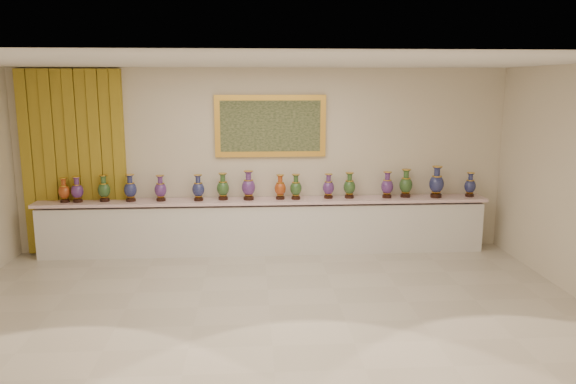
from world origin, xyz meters
name	(u,v)px	position (x,y,z in m)	size (l,w,h in m)	color
ground	(269,305)	(0.00, 0.00, 0.00)	(8.00, 8.00, 0.00)	beige
room	(106,157)	(-2.53, 2.44, 1.59)	(8.00, 8.00, 8.00)	beige
counter	(264,227)	(0.00, 2.27, 0.44)	(7.28, 0.48, 0.90)	white
vase_0	(64,191)	(-3.15, 2.24, 1.08)	(0.20, 0.20, 0.39)	black
vase_1	(77,191)	(-2.95, 2.24, 1.08)	(0.23, 0.23, 0.41)	black
vase_2	(104,190)	(-2.54, 2.27, 1.09)	(0.25, 0.25, 0.42)	black
vase_3	(130,189)	(-2.13, 2.24, 1.09)	(0.22, 0.22, 0.43)	black
vase_4	(161,189)	(-1.65, 2.25, 1.09)	(0.21, 0.21, 0.41)	black
vase_5	(198,189)	(-1.05, 2.22, 1.09)	(0.21, 0.21, 0.42)	black
vase_6	(223,188)	(-0.66, 2.27, 1.10)	(0.21, 0.21, 0.44)	black
vase_7	(249,187)	(-0.25, 2.24, 1.11)	(0.25, 0.25, 0.47)	black
vase_8	(280,188)	(0.26, 2.25, 1.08)	(0.20, 0.20, 0.40)	black
vase_9	(296,188)	(0.52, 2.23, 1.08)	(0.25, 0.25, 0.41)	black
vase_10	(328,187)	(1.06, 2.28, 1.08)	(0.19, 0.19, 0.40)	black
vase_11	(349,187)	(1.40, 2.27, 1.09)	(0.25, 0.25, 0.42)	black
vase_12	(387,186)	(2.02, 2.26, 1.09)	(0.26, 0.26, 0.43)	black
vase_13	(406,185)	(2.34, 2.29, 1.11)	(0.29, 0.29, 0.47)	black
vase_14	(436,183)	(2.84, 2.23, 1.13)	(0.32, 0.32, 0.52)	black
vase_15	(470,186)	(3.42, 2.26, 1.08)	(0.24, 0.24, 0.40)	black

